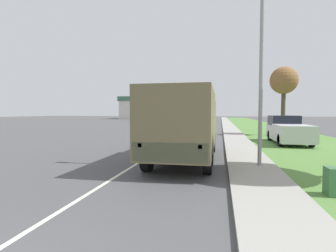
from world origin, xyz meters
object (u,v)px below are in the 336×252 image
car_second_ahead (187,121)px  car_nearest_ahead (200,128)px  pickup_truck (288,130)px  lamp_post (256,43)px  military_truck (186,122)px

car_second_ahead → car_nearest_ahead: bearing=-77.9°
car_nearest_ahead → pickup_truck: (6.32, -6.00, 0.26)m
car_nearest_ahead → car_second_ahead: 14.71m
car_second_ahead → lamp_post: size_ratio=0.56×
military_truck → car_second_ahead: 28.17m
car_nearest_ahead → lamp_post: 15.53m
military_truck → car_second_ahead: (-3.50, 27.93, -0.96)m
military_truck → pickup_truck: 9.62m
military_truck → car_second_ahead: bearing=97.1°
military_truck → lamp_post: (2.70, -1.13, 2.94)m
car_second_ahead → pickup_truck: (9.41, -20.38, 0.18)m
military_truck → car_second_ahead: size_ratio=1.79×
military_truck → lamp_post: bearing=-22.7°
military_truck → car_nearest_ahead: military_truck is taller
pickup_truck → car_second_ahead: bearing=114.8°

